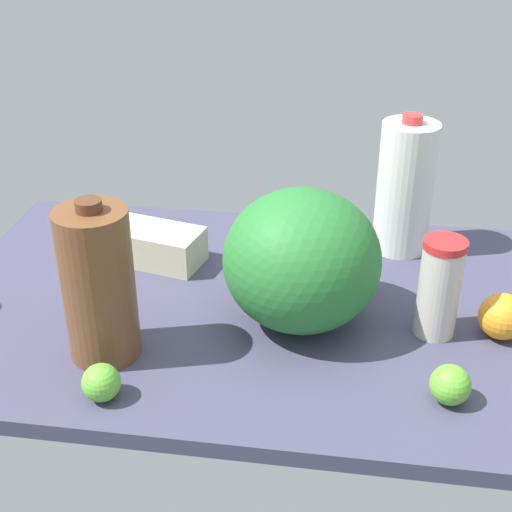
{
  "coord_description": "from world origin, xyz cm",
  "views": [
    {
      "loc": [
        -16.47,
        112.65,
        76.54
      ],
      "look_at": [
        0.0,
        0.0,
        13.0
      ],
      "focal_mm": 50.0,
      "sensor_mm": 36.0,
      "label": 1
    }
  ],
  "objects_px": {
    "tumbler_cup": "(439,288)",
    "lime_by_jug": "(450,385)",
    "chocolate_milk_jug": "(99,285)",
    "lime_beside_bowl": "(101,383)",
    "egg_carton": "(137,241)",
    "milk_jug": "(405,188)",
    "orange_near_front": "(502,316)",
    "watermelon": "(302,260)"
  },
  "relations": [
    {
      "from": "orange_near_front",
      "to": "lime_beside_bowl",
      "type": "bearing_deg",
      "value": 22.25
    },
    {
      "from": "watermelon",
      "to": "lime_beside_bowl",
      "type": "relative_size",
      "value": 4.56
    },
    {
      "from": "lime_beside_bowl",
      "to": "chocolate_milk_jug",
      "type": "bearing_deg",
      "value": -73.98
    },
    {
      "from": "lime_by_jug",
      "to": "tumbler_cup",
      "type": "bearing_deg",
      "value": -87.0
    },
    {
      "from": "chocolate_milk_jug",
      "to": "lime_by_jug",
      "type": "height_order",
      "value": "chocolate_milk_jug"
    },
    {
      "from": "watermelon",
      "to": "tumbler_cup",
      "type": "bearing_deg",
      "value": 179.51
    },
    {
      "from": "watermelon",
      "to": "lime_by_jug",
      "type": "height_order",
      "value": "watermelon"
    },
    {
      "from": "orange_near_front",
      "to": "lime_by_jug",
      "type": "distance_m",
      "value": 0.22
    },
    {
      "from": "orange_near_front",
      "to": "chocolate_milk_jug",
      "type": "bearing_deg",
      "value": 12.19
    },
    {
      "from": "egg_carton",
      "to": "milk_jug",
      "type": "bearing_deg",
      "value": -154.04
    },
    {
      "from": "watermelon",
      "to": "chocolate_milk_jug",
      "type": "distance_m",
      "value": 0.35
    },
    {
      "from": "chocolate_milk_jug",
      "to": "tumbler_cup",
      "type": "relative_size",
      "value": 1.55
    },
    {
      "from": "lime_beside_bowl",
      "to": "lime_by_jug",
      "type": "relative_size",
      "value": 0.95
    },
    {
      "from": "lime_beside_bowl",
      "to": "orange_near_front",
      "type": "bearing_deg",
      "value": -157.75
    },
    {
      "from": "orange_near_front",
      "to": "milk_jug",
      "type": "bearing_deg",
      "value": -61.66
    },
    {
      "from": "tumbler_cup",
      "to": "egg_carton",
      "type": "height_order",
      "value": "tumbler_cup"
    },
    {
      "from": "chocolate_milk_jug",
      "to": "orange_near_front",
      "type": "bearing_deg",
      "value": -167.81
    },
    {
      "from": "milk_jug",
      "to": "watermelon",
      "type": "bearing_deg",
      "value": 58.94
    },
    {
      "from": "lime_beside_bowl",
      "to": "tumbler_cup",
      "type": "bearing_deg",
      "value": -153.84
    },
    {
      "from": "orange_near_front",
      "to": "lime_beside_bowl",
      "type": "height_order",
      "value": "orange_near_front"
    },
    {
      "from": "milk_jug",
      "to": "orange_near_front",
      "type": "height_order",
      "value": "milk_jug"
    },
    {
      "from": "watermelon",
      "to": "orange_near_front",
      "type": "bearing_deg",
      "value": -179.73
    },
    {
      "from": "tumbler_cup",
      "to": "lime_beside_bowl",
      "type": "xyz_separation_m",
      "value": [
        0.52,
        0.26,
        -0.06
      ]
    },
    {
      "from": "chocolate_milk_jug",
      "to": "lime_beside_bowl",
      "type": "distance_m",
      "value": 0.16
    },
    {
      "from": "orange_near_front",
      "to": "lime_by_jug",
      "type": "bearing_deg",
      "value": 61.21
    },
    {
      "from": "tumbler_cup",
      "to": "egg_carton",
      "type": "bearing_deg",
      "value": -17.5
    },
    {
      "from": "watermelon",
      "to": "tumbler_cup",
      "type": "xyz_separation_m",
      "value": [
        -0.24,
        0.0,
        -0.03
      ]
    },
    {
      "from": "watermelon",
      "to": "chocolate_milk_jug",
      "type": "bearing_deg",
      "value": 24.27
    },
    {
      "from": "lime_beside_bowl",
      "to": "egg_carton",
      "type": "bearing_deg",
      "value": -80.27
    },
    {
      "from": "lime_by_jug",
      "to": "orange_near_front",
      "type": "bearing_deg",
      "value": -118.79
    },
    {
      "from": "egg_carton",
      "to": "lime_beside_bowl",
      "type": "bearing_deg",
      "value": 113.04
    },
    {
      "from": "chocolate_milk_jug",
      "to": "lime_beside_bowl",
      "type": "bearing_deg",
      "value": 106.02
    },
    {
      "from": "watermelon",
      "to": "lime_beside_bowl",
      "type": "xyz_separation_m",
      "value": [
        0.28,
        0.26,
        -0.1
      ]
    },
    {
      "from": "tumbler_cup",
      "to": "lime_by_jug",
      "type": "height_order",
      "value": "tumbler_cup"
    },
    {
      "from": "orange_near_front",
      "to": "lime_beside_bowl",
      "type": "xyz_separation_m",
      "value": [
        0.64,
        0.26,
        -0.01
      ]
    },
    {
      "from": "chocolate_milk_jug",
      "to": "tumbler_cup",
      "type": "distance_m",
      "value": 0.57
    },
    {
      "from": "chocolate_milk_jug",
      "to": "tumbler_cup",
      "type": "height_order",
      "value": "chocolate_milk_jug"
    },
    {
      "from": "orange_near_front",
      "to": "lime_by_jug",
      "type": "relative_size",
      "value": 1.29
    },
    {
      "from": "tumbler_cup",
      "to": "orange_near_front",
      "type": "height_order",
      "value": "tumbler_cup"
    },
    {
      "from": "milk_jug",
      "to": "orange_near_front",
      "type": "distance_m",
      "value": 0.36
    },
    {
      "from": "egg_carton",
      "to": "orange_near_front",
      "type": "xyz_separation_m",
      "value": [
        -0.71,
        0.18,
        0.0
      ]
    },
    {
      "from": "egg_carton",
      "to": "lime_beside_bowl",
      "type": "height_order",
      "value": "egg_carton"
    }
  ]
}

